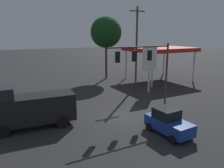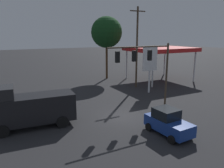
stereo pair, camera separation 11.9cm
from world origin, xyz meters
name	(u,v)px [view 1 (the left image)]	position (x,y,z in m)	size (l,w,h in m)	color
ground_plane	(122,116)	(0.00, 0.00, 0.00)	(200.00, 200.00, 0.00)	#262628
traffic_signal_assembly	(146,62)	(-2.90, -0.40, 4.92)	(6.90, 0.43, 6.63)	#473828
utility_pole	(137,46)	(-7.67, -9.13, 5.84)	(2.40, 0.26, 11.11)	#473828
gas_station_canopy	(160,49)	(-13.78, -11.45, 5.03)	(9.53, 8.36, 5.39)	red
price_sign	(150,61)	(-7.42, -5.75, 4.14)	(2.10, 0.27, 5.88)	silver
delivery_truck	(29,108)	(7.88, -1.41, 1.69)	(6.94, 2.91, 3.58)	black
hatchback_crossing	(168,122)	(-1.26, 4.77, 0.95)	(2.12, 3.88, 1.97)	navy
street_tree	(106,32)	(-6.67, -16.64, 7.75)	(5.14, 5.14, 10.34)	#4C331E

